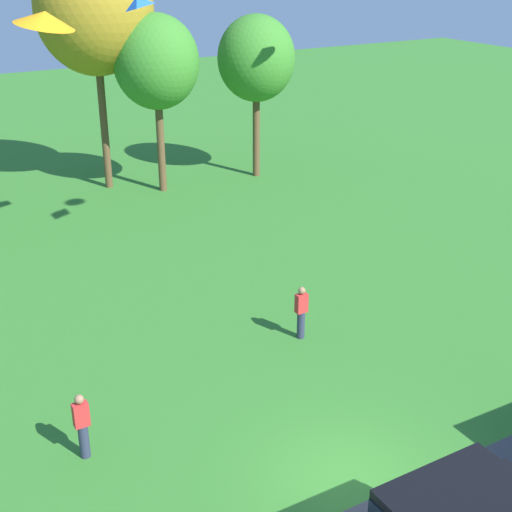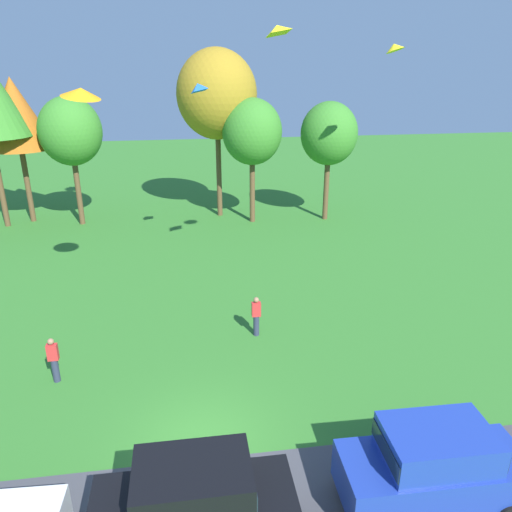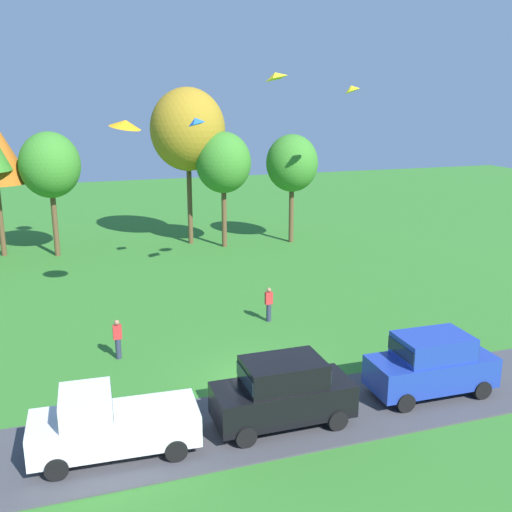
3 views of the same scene
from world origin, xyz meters
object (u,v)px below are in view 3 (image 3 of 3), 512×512
person_beside_suv (118,339)px  kite_diamond_trailing_tail (195,121)px  kite_delta_low_drifter (125,124)px  person_watching_sky (269,304)px  tree_left_of_center (188,130)px  tree_right_of_center (223,163)px  car_suv_mid_row (432,362)px  tree_lone_near (50,165)px  car_pickup_by_flagpole (108,423)px  tree_far_right (292,164)px  kite_delta_over_trees (352,88)px  car_suv_far_end (283,390)px  kite_diamond_near_flag (275,76)px

person_beside_suv → kite_diamond_trailing_tail: bearing=59.3°
kite_diamond_trailing_tail → kite_delta_low_drifter: size_ratio=0.52×
person_watching_sky → tree_left_of_center: 18.63m
tree_right_of_center → kite_delta_low_drifter: bearing=-121.9°
person_watching_sky → person_beside_suv: (-7.41, -2.07, 0.00)m
car_suv_mid_row → tree_lone_near: (-12.68, 25.36, 4.90)m
tree_left_of_center → car_pickup_by_flagpole: bearing=-107.6°
tree_left_of_center → tree_far_right: size_ratio=1.41×
kite_delta_low_drifter → kite_delta_over_trees: bearing=23.7°
person_watching_sky → person_beside_suv: 7.70m
car_suv_mid_row → tree_left_of_center: bearing=96.9°
person_watching_sky → kite_delta_over_trees: kite_delta_over_trees is taller
car_suv_far_end → person_watching_sky: size_ratio=2.69×
car_suv_far_end → person_beside_suv: size_ratio=2.69×
car_pickup_by_flagpole → tree_right_of_center: bearing=66.8°
person_watching_sky → kite_delta_low_drifter: (-6.15, 2.10, 8.55)m
tree_far_right → kite_delta_over_trees: kite_delta_over_trees is taller
tree_lone_near → tree_left_of_center: 9.78m
tree_lone_near → kite_diamond_near_flag: kite_diamond_near_flag is taller
kite_delta_over_trees → car_suv_mid_row: bearing=-107.0°
tree_far_right → kite_delta_over_trees: size_ratio=8.23×
tree_lone_near → tree_left_of_center: bearing=3.8°
car_suv_mid_row → kite_diamond_trailing_tail: size_ratio=6.13×
tree_lone_near → tree_far_right: (16.79, -1.36, -0.31)m
kite_delta_over_trees → tree_far_right: bearing=100.6°
kite_delta_low_drifter → tree_lone_near: bearing=103.6°
tree_lone_near → tree_right_of_center: (11.64, -1.17, -0.11)m
kite_diamond_trailing_tail → car_suv_far_end: bearing=-93.8°
car_pickup_by_flagpole → kite_delta_over_trees: bearing=46.3°
tree_left_of_center → tree_far_right: bearing=-15.4°
person_watching_sky → tree_right_of_center: size_ratio=0.21×
tree_right_of_center → tree_left_of_center: bearing=139.4°
person_watching_sky → kite_delta_over_trees: (8.42, 8.50, 10.24)m
kite_diamond_near_flag → car_suv_mid_row: bearing=-80.5°
car_pickup_by_flagpole → person_watching_sky: size_ratio=2.98×
car_pickup_by_flagpole → kite_diamond_trailing_tail: size_ratio=6.73×
car_pickup_by_flagpole → tree_lone_near: 26.10m
tree_lone_near → kite_diamond_trailing_tail: (7.91, -8.88, 3.10)m
person_watching_sky → tree_far_right: (7.18, 15.08, 5.01)m
kite_diamond_near_flag → tree_far_right: bearing=64.4°
person_watching_sky → tree_right_of_center: tree_right_of_center is taller
person_beside_suv → kite_diamond_near_flag: size_ratio=1.66×
tree_left_of_center → tree_far_right: (7.26, -2.00, -2.45)m
car_suv_far_end → tree_left_of_center: 27.33m
person_beside_suv → tree_lone_near: 19.38m
person_beside_suv → kite_delta_over_trees: 21.61m
kite_delta_low_drifter → kite_diamond_near_flag: size_ratio=1.40×
car_suv_mid_row → car_pickup_by_flagpole: bearing=-178.9°
person_beside_suv → tree_far_right: 23.07m
tree_left_of_center → kite_diamond_near_flag: 14.97m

